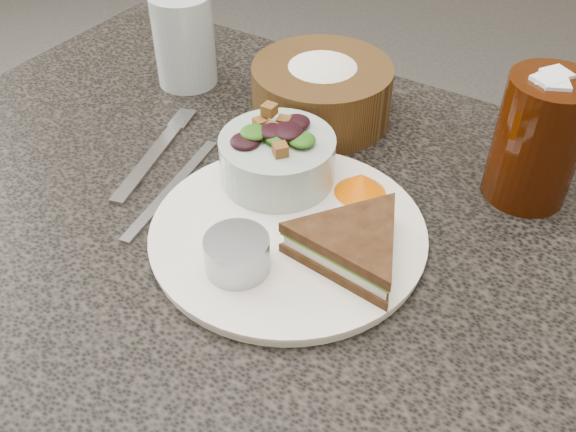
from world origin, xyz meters
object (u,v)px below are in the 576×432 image
(dining_table, at_px, (276,410))
(dressing_ramekin, at_px, (237,254))
(salad_bowl, at_px, (277,152))
(water_glass, at_px, (184,40))
(cola_glass, at_px, (539,135))
(sandwich, at_px, (353,245))
(bread_basket, at_px, (322,83))
(dinner_plate, at_px, (288,234))

(dining_table, relative_size, dressing_ramekin, 16.14)
(dining_table, xyz_separation_m, salad_bowl, (-0.02, 0.05, 0.42))
(water_glass, bearing_deg, dining_table, -34.98)
(cola_glass, bearing_deg, dining_table, -139.28)
(dressing_ramekin, bearing_deg, sandwich, 38.02)
(dining_table, distance_m, salad_bowl, 0.43)
(salad_bowl, bearing_deg, bread_basket, 101.58)
(sandwich, xyz_separation_m, dressing_ramekin, (-0.09, -0.07, -0.00))
(dining_table, relative_size, dinner_plate, 3.58)
(dressing_ramekin, bearing_deg, water_glass, 135.82)
(salad_bowl, relative_size, dressing_ramekin, 2.04)
(dining_table, height_order, sandwich, sandwich)
(salad_bowl, distance_m, cola_glass, 0.28)
(salad_bowl, distance_m, bread_basket, 0.15)
(salad_bowl, bearing_deg, dining_table, -63.84)
(dinner_plate, distance_m, dressing_ramekin, 0.08)
(salad_bowl, relative_size, bread_basket, 0.72)
(dining_table, xyz_separation_m, cola_glass, (0.21, 0.18, 0.45))
(sandwich, height_order, cola_glass, cola_glass)
(sandwich, xyz_separation_m, water_glass, (-0.37, 0.20, 0.03))
(dinner_plate, xyz_separation_m, bread_basket, (-0.09, 0.22, 0.04))
(sandwich, height_order, bread_basket, bread_basket)
(dinner_plate, bearing_deg, salad_bowl, 129.94)
(water_glass, bearing_deg, cola_glass, 0.35)
(dressing_ramekin, height_order, cola_glass, cola_glass)
(bread_basket, bearing_deg, dressing_ramekin, -75.53)
(bread_basket, bearing_deg, sandwich, -53.81)
(dining_table, bearing_deg, dressing_ramekin, -77.29)
(dinner_plate, bearing_deg, sandwich, -3.10)
(water_glass, bearing_deg, salad_bowl, -29.63)
(sandwich, relative_size, cola_glass, 0.94)
(bread_basket, bearing_deg, dinner_plate, -68.44)
(bread_basket, bearing_deg, water_glass, -175.19)
(dressing_ramekin, relative_size, cola_glass, 0.40)
(dinner_plate, relative_size, cola_glass, 1.82)
(bread_basket, xyz_separation_m, water_glass, (-0.20, -0.02, 0.01))
(dinner_plate, xyz_separation_m, cola_glass, (0.18, 0.20, 0.07))
(dining_table, bearing_deg, sandwich, -11.69)
(water_glass, bearing_deg, dinner_plate, -34.46)
(salad_bowl, bearing_deg, dinner_plate, -50.06)
(dressing_ramekin, height_order, water_glass, water_glass)
(dining_table, relative_size, salad_bowl, 7.91)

